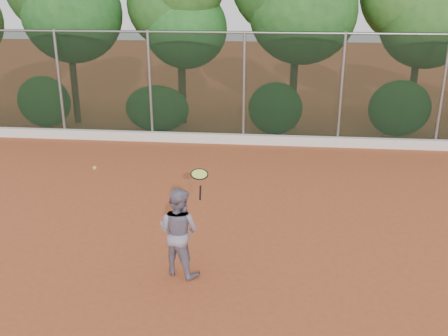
# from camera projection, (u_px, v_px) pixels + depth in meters

# --- Properties ---
(ground) EXTENTS (80.00, 80.00, 0.00)m
(ground) POSITION_uv_depth(u_px,v_px,m) (219.00, 246.00, 9.66)
(ground) COLOR #A24926
(ground) RESTS_ON ground
(concrete_curb) EXTENTS (24.00, 0.20, 0.30)m
(concrete_curb) POSITION_uv_depth(u_px,v_px,m) (243.00, 139.00, 15.99)
(concrete_curb) COLOR silver
(concrete_curb) RESTS_ON ground
(tennis_player) EXTENTS (0.94, 0.85, 1.59)m
(tennis_player) POSITION_uv_depth(u_px,v_px,m) (179.00, 232.00, 8.50)
(tennis_player) COLOR slate
(tennis_player) RESTS_ON ground
(chainlink_fence) EXTENTS (24.09, 0.09, 3.50)m
(chainlink_fence) POSITION_uv_depth(u_px,v_px,m) (244.00, 85.00, 15.58)
(chainlink_fence) COLOR black
(chainlink_fence) RESTS_ON ground
(tennis_racket) EXTENTS (0.36, 0.36, 0.56)m
(tennis_racket) POSITION_uv_depth(u_px,v_px,m) (199.00, 176.00, 8.02)
(tennis_racket) COLOR black
(tennis_racket) RESTS_ON ground
(tennis_ball_in_flight) EXTENTS (0.06, 0.06, 0.06)m
(tennis_ball_in_flight) POSITION_uv_depth(u_px,v_px,m) (95.00, 168.00, 8.58)
(tennis_ball_in_flight) COLOR gold
(tennis_ball_in_flight) RESTS_ON ground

